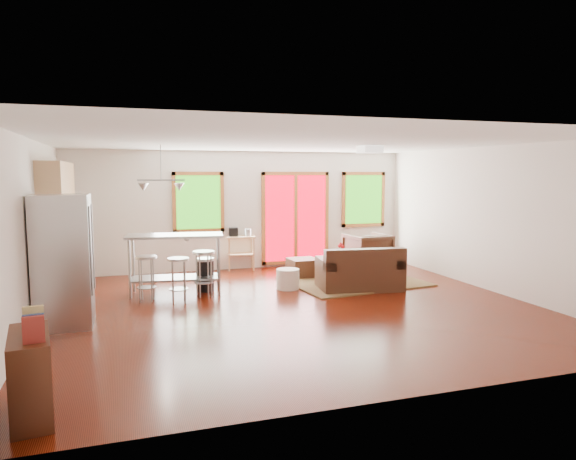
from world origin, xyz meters
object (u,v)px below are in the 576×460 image
object	(u,v)px
armchair	(367,250)
ottoman	(303,268)
island	(175,253)
refrigerator	(64,261)
rug	(354,282)
coffee_table	(350,262)
loveseat	(360,272)
kitchen_cart	(240,241)

from	to	relation	value
armchair	ottoman	bearing A→B (deg)	6.56
island	refrigerator	bearing A→B (deg)	-137.11
ottoman	armchair	bearing A→B (deg)	12.52
armchair	refrigerator	world-z (taller)	refrigerator
refrigerator	rug	bearing A→B (deg)	16.30
coffee_table	armchair	distance (m)	1.14
rug	refrigerator	world-z (taller)	refrigerator
loveseat	kitchen_cart	bearing A→B (deg)	130.62
loveseat	kitchen_cart	world-z (taller)	kitchen_cart
armchair	kitchen_cart	size ratio (longest dim) A/B	0.93
rug	kitchen_cart	bearing A→B (deg)	133.13
rug	loveseat	distance (m)	0.68
rug	island	bearing A→B (deg)	177.69
rug	kitchen_cart	xyz separation A→B (m)	(-1.84, 1.96, 0.63)
ottoman	rug	bearing A→B (deg)	-46.20
coffee_table	island	xyz separation A→B (m)	(-3.46, -0.22, 0.38)
coffee_table	armchair	xyz separation A→B (m)	(0.80, 0.81, 0.10)
coffee_table	rug	bearing A→B (deg)	-99.79
ottoman	refrigerator	xyz separation A→B (m)	(-4.28, -2.20, 0.73)
loveseat	coffee_table	size ratio (longest dim) A/B	1.43
kitchen_cart	rug	bearing A→B (deg)	-46.87
ottoman	coffee_table	bearing A→B (deg)	-28.27
loveseat	ottoman	distance (m)	1.53
loveseat	armchair	size ratio (longest dim) A/B	1.80
loveseat	armchair	bearing A→B (deg)	67.16
coffee_table	island	world-z (taller)	island
refrigerator	armchair	bearing A→B (deg)	24.31
kitchen_cart	ottoman	bearing A→B (deg)	-47.35
rug	refrigerator	xyz separation A→B (m)	(-5.05, -1.40, 0.90)
coffee_table	refrigerator	xyz separation A→B (m)	(-5.11, -1.75, 0.57)
ottoman	kitchen_cart	xyz separation A→B (m)	(-1.06, 1.15, 0.45)
armchair	refrigerator	size ratio (longest dim) A/B	0.48
coffee_table	island	bearing A→B (deg)	-176.36
island	armchair	bearing A→B (deg)	13.62
loveseat	island	bearing A→B (deg)	174.69
kitchen_cart	armchair	bearing A→B (deg)	-16.35
armchair	kitchen_cart	world-z (taller)	kitchen_cart
rug	loveseat	world-z (taller)	loveseat
rug	loveseat	xyz separation A→B (m)	(-0.16, -0.59, 0.30)
coffee_table	refrigerator	distance (m)	5.43
rug	armchair	bearing A→B (deg)	53.66
ottoman	island	world-z (taller)	island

